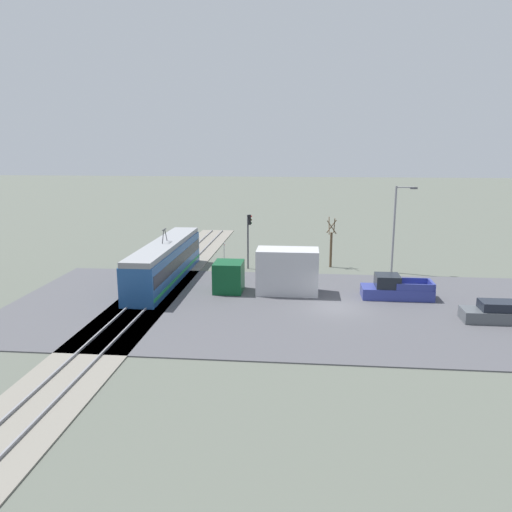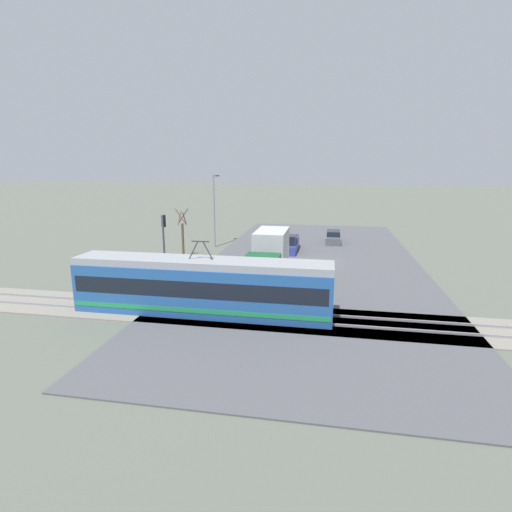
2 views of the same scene
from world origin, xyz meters
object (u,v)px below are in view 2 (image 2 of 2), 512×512
(box_truck, at_px, (269,255))
(pickup_truck, at_px, (288,245))
(no_parking_sign, at_px, (139,270))
(street_tree, at_px, (183,235))
(light_rail_tram, at_px, (202,287))
(traffic_light_pole, at_px, (164,238))
(sedan_car_0, at_px, (333,237))
(street_lamp_near_crossing, at_px, (214,206))

(box_truck, height_order, pickup_truck, box_truck)
(no_parking_sign, bearing_deg, street_tree, -87.53)
(light_rail_tram, xyz_separation_m, traffic_light_pole, (5.27, -6.72, 1.67))
(traffic_light_pole, bearing_deg, pickup_truck, -124.75)
(light_rail_tram, height_order, pickup_truck, light_rail_tram)
(box_truck, xyz_separation_m, no_parking_sign, (9.07, 5.41, -0.32))
(sedan_car_0, distance_m, traffic_light_pole, 22.90)
(box_truck, bearing_deg, traffic_light_pole, 19.50)
(box_truck, relative_size, pickup_truck, 1.54)
(pickup_truck, height_order, no_parking_sign, no_parking_sign)
(street_tree, height_order, no_parking_sign, street_tree)
(traffic_light_pole, relative_size, no_parking_sign, 2.27)
(pickup_truck, bearing_deg, light_rail_tram, 80.12)
(light_rail_tram, xyz_separation_m, box_truck, (-2.80, -9.58, -0.01))
(box_truck, distance_m, street_lamp_near_crossing, 13.74)
(light_rail_tram, height_order, street_lamp_near_crossing, street_lamp_near_crossing)
(pickup_truck, xyz_separation_m, sedan_car_0, (-4.82, -5.95, -0.11))
(light_rail_tram, xyz_separation_m, pickup_truck, (-3.33, -19.13, -0.97))
(pickup_truck, height_order, street_tree, street_tree)
(street_lamp_near_crossing, relative_size, no_parking_sign, 3.49)
(traffic_light_pole, bearing_deg, light_rail_tram, 128.10)
(pickup_truck, height_order, street_lamp_near_crossing, street_lamp_near_crossing)
(pickup_truck, relative_size, traffic_light_pole, 1.02)
(light_rail_tram, distance_m, street_tree, 16.12)
(sedan_car_0, relative_size, traffic_light_pole, 0.90)
(traffic_light_pole, distance_m, no_parking_sign, 3.40)
(light_rail_tram, bearing_deg, no_parking_sign, -33.60)
(light_rail_tram, bearing_deg, street_tree, -65.32)
(light_rail_tram, distance_m, street_lamp_near_crossing, 21.27)
(traffic_light_pole, bearing_deg, street_tree, -79.58)
(light_rail_tram, distance_m, sedan_car_0, 26.38)
(light_rail_tram, height_order, box_truck, light_rail_tram)
(pickup_truck, distance_m, street_lamp_near_crossing, 9.37)
(pickup_truck, relative_size, street_lamp_near_crossing, 0.67)
(street_tree, xyz_separation_m, no_parking_sign, (-0.45, 10.47, -0.82))
(sedan_car_0, height_order, street_lamp_near_crossing, street_lamp_near_crossing)
(box_truck, distance_m, pickup_truck, 9.61)
(box_truck, relative_size, no_parking_sign, 3.59)
(light_rail_tram, xyz_separation_m, street_lamp_near_crossing, (5.08, -20.44, 2.93))
(pickup_truck, relative_size, no_parking_sign, 2.32)
(light_rail_tram, distance_m, pickup_truck, 19.44)
(light_rail_tram, distance_m, no_parking_sign, 7.54)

